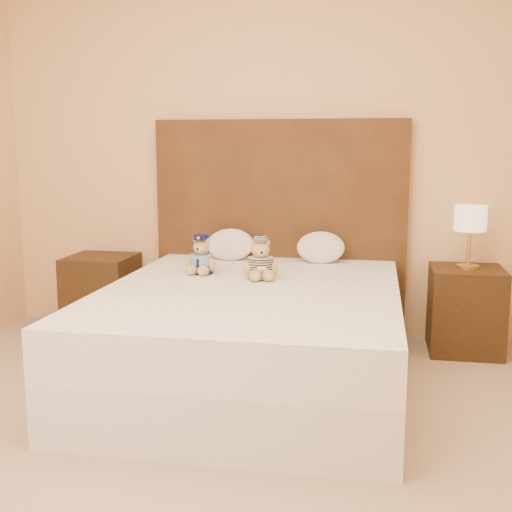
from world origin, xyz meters
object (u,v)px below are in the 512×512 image
at_px(bed, 252,335).
at_px(nightstand_left, 102,294).
at_px(teddy_prisoner, 261,259).
at_px(pillow_right, 321,246).
at_px(lamp, 470,222).
at_px(pillow_left, 230,243).
at_px(teddy_police, 201,254).
at_px(nightstand_right, 465,310).

height_order(bed, nightstand_left, same).
xyz_separation_m(teddy_prisoner, pillow_right, (0.30, 0.61, -0.01)).
xyz_separation_m(lamp, pillow_left, (-1.56, 0.03, -0.18)).
bearing_deg(pillow_left, nightstand_left, -178.17).
distance_m(teddy_police, pillow_left, 0.51).
xyz_separation_m(bed, teddy_police, (-0.37, 0.32, 0.39)).
bearing_deg(pillow_left, nightstand_right, -1.10).
xyz_separation_m(lamp, teddy_prisoner, (-1.24, -0.58, -0.18)).
height_order(teddy_police, pillow_left, teddy_police).
bearing_deg(nightstand_right, bed, -147.38).
bearing_deg(pillow_left, bed, -69.53).
xyz_separation_m(nightstand_left, pillow_right, (1.56, 0.03, 0.39)).
bearing_deg(nightstand_left, pillow_right, 1.10).
distance_m(nightstand_right, pillow_right, 1.02).
height_order(nightstand_left, nightstand_right, same).
bearing_deg(lamp, bed, -147.38).
distance_m(nightstand_left, teddy_police, 1.07).
height_order(bed, teddy_police, teddy_police).
relative_size(nightstand_left, pillow_left, 1.69).
bearing_deg(bed, pillow_right, 69.66).
bearing_deg(teddy_prisoner, nightstand_left, 139.58).
bearing_deg(pillow_right, nightstand_right, -1.82).
bearing_deg(lamp, nightstand_left, 180.00).
distance_m(bed, teddy_prisoner, 0.45).
relative_size(teddy_prisoner, pillow_left, 0.74).
height_order(nightstand_left, lamp, lamp).
distance_m(lamp, teddy_police, 1.70).
height_order(nightstand_right, teddy_police, teddy_police).
height_order(nightstand_left, teddy_prisoner, teddy_prisoner).
relative_size(nightstand_right, teddy_police, 2.34).
bearing_deg(teddy_police, nightstand_right, 23.25).
bearing_deg(pillow_right, pillow_left, 180.00).
bearing_deg(nightstand_right, pillow_right, 178.18).
height_order(bed, nightstand_right, same).
xyz_separation_m(nightstand_right, pillow_left, (-1.56, 0.03, 0.39)).
height_order(lamp, teddy_police, lamp).
distance_m(lamp, pillow_left, 1.57).
xyz_separation_m(bed, pillow_left, (-0.31, 0.83, 0.39)).
xyz_separation_m(lamp, teddy_police, (-1.62, -0.48, -0.18)).
bearing_deg(nightstand_left, lamp, 0.00).
relative_size(bed, teddy_police, 8.51).
relative_size(nightstand_right, pillow_right, 1.73).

